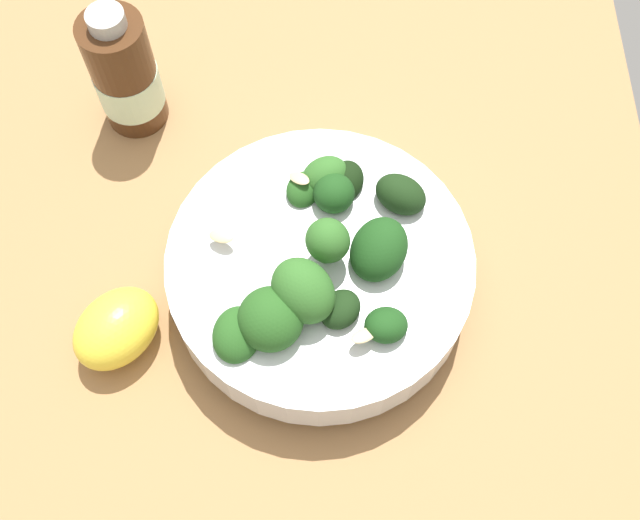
# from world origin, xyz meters

# --- Properties ---
(ground_plane) EXTENTS (0.60, 0.60, 0.03)m
(ground_plane) POSITION_xyz_m (0.00, 0.00, -0.02)
(ground_plane) COLOR #996D42
(bowl_of_broccoli) EXTENTS (0.22, 0.22, 0.10)m
(bowl_of_broccoli) POSITION_xyz_m (0.00, -0.03, 0.04)
(bowl_of_broccoli) COLOR white
(bowl_of_broccoli) RESTS_ON ground_plane
(lemon_wedge) EXTENTS (0.08, 0.08, 0.05)m
(lemon_wedge) POSITION_xyz_m (-0.04, 0.11, 0.02)
(lemon_wedge) COLOR yellow
(lemon_wedge) RESTS_ON ground_plane
(bottle_tall) EXTENTS (0.05, 0.05, 0.12)m
(bottle_tall) POSITION_xyz_m (0.16, 0.12, 0.05)
(bottle_tall) COLOR #472814
(bottle_tall) RESTS_ON ground_plane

